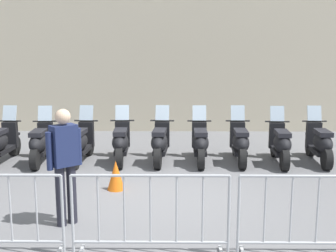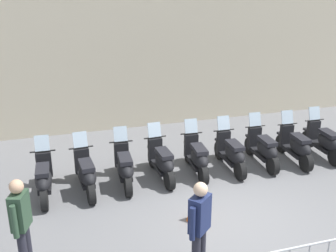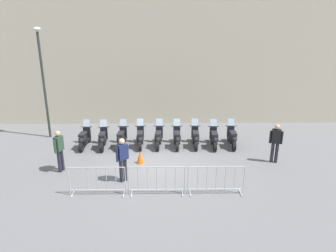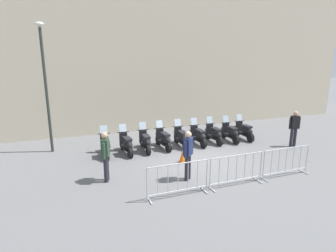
# 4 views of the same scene
# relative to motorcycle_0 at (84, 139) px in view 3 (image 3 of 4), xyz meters

# --- Properties ---
(ground_plane) EXTENTS (120.00, 120.00, 0.00)m
(ground_plane) POSITION_rel_motorcycle_0_xyz_m (3.48, -2.27, -0.45)
(ground_plane) COLOR slate
(building_facade) EXTENTS (28.08, 3.79, 13.03)m
(building_facade) POSITION_rel_motorcycle_0_xyz_m (3.83, 4.78, 6.06)
(building_facade) COLOR beige
(building_facade) RESTS_ON ground
(motorcycle_0) EXTENTS (0.57, 1.73, 1.24)m
(motorcycle_0) POSITION_rel_motorcycle_0_xyz_m (0.00, 0.00, 0.00)
(motorcycle_0) COLOR black
(motorcycle_0) RESTS_ON ground
(motorcycle_1) EXTENTS (0.56, 1.72, 1.24)m
(motorcycle_1) POSITION_rel_motorcycle_0_xyz_m (0.90, -0.08, 0.00)
(motorcycle_1) COLOR black
(motorcycle_1) RESTS_ON ground
(motorcycle_2) EXTENTS (0.58, 1.72, 1.24)m
(motorcycle_2) POSITION_rel_motorcycle_0_xyz_m (1.79, -0.04, 0.00)
(motorcycle_2) COLOR black
(motorcycle_2) RESTS_ON ground
(motorcycle_3) EXTENTS (0.56, 1.72, 1.24)m
(motorcycle_3) POSITION_rel_motorcycle_0_xyz_m (2.69, -0.05, 0.00)
(motorcycle_3) COLOR black
(motorcycle_3) RESTS_ON ground
(motorcycle_4) EXTENTS (0.59, 1.72, 1.24)m
(motorcycle_4) POSITION_rel_motorcycle_0_xyz_m (3.58, -0.10, 0.00)
(motorcycle_4) COLOR black
(motorcycle_4) RESTS_ON ground
(motorcycle_5) EXTENTS (0.56, 1.73, 1.24)m
(motorcycle_5) POSITION_rel_motorcycle_0_xyz_m (4.48, -0.18, 0.00)
(motorcycle_5) COLOR black
(motorcycle_5) RESTS_ON ground
(motorcycle_6) EXTENTS (0.56, 1.73, 1.24)m
(motorcycle_6) POSITION_rel_motorcycle_0_xyz_m (5.37, -0.20, 0.00)
(motorcycle_6) COLOR black
(motorcycle_6) RESTS_ON ground
(motorcycle_7) EXTENTS (0.58, 1.73, 1.24)m
(motorcycle_7) POSITION_rel_motorcycle_0_xyz_m (6.26, -0.34, 0.00)
(motorcycle_7) COLOR black
(motorcycle_7) RESTS_ON ground
(motorcycle_8) EXTENTS (0.56, 1.73, 1.24)m
(motorcycle_8) POSITION_rel_motorcycle_0_xyz_m (7.16, -0.32, 0.00)
(motorcycle_8) COLOR black
(motorcycle_8) RESTS_ON ground
(barrier_segment_0) EXTENTS (1.98, 0.53, 1.07)m
(barrier_segment_0) POSITION_rel_motorcycle_0_xyz_m (1.30, -4.46, 0.07)
(barrier_segment_0) COLOR #B2B5B7
(barrier_segment_0) RESTS_ON ground
(barrier_segment_1) EXTENTS (1.98, 0.53, 1.07)m
(barrier_segment_1) POSITION_rel_motorcycle_0_xyz_m (3.36, -4.56, 0.07)
(barrier_segment_1) COLOR #B2B5B7
(barrier_segment_1) RESTS_ON ground
(barrier_segment_2) EXTENTS (1.98, 0.53, 1.07)m
(barrier_segment_2) POSITION_rel_motorcycle_0_xyz_m (5.43, -4.67, 0.07)
(barrier_segment_2) COLOR #B2B5B7
(barrier_segment_2) RESTS_ON ground
(street_lamp) EXTENTS (0.36, 0.36, 5.57)m
(street_lamp) POSITION_rel_motorcycle_0_xyz_m (-2.10, 1.61, 2.92)
(street_lamp) COLOR #2D332D
(street_lamp) RESTS_ON ground
(officer_near_row_end) EXTENTS (0.45, 0.40, 1.73)m
(officer_near_row_end) POSITION_rel_motorcycle_0_xyz_m (2.12, -3.52, 0.53)
(officer_near_row_end) COLOR #23232D
(officer_near_row_end) RESTS_ON ground
(officer_mid_plaza) EXTENTS (0.34, 0.52, 1.73)m
(officer_mid_plaza) POSITION_rel_motorcycle_0_xyz_m (-0.46, -2.50, 0.53)
(officer_mid_plaza) COLOR #23232D
(officer_mid_plaza) RESTS_ON ground
(officer_by_barriers) EXTENTS (0.53, 0.31, 1.73)m
(officer_by_barriers) POSITION_rel_motorcycle_0_xyz_m (8.49, -2.23, 0.53)
(officer_by_barriers) COLOR #23232D
(officer_by_barriers) RESTS_ON ground
(traffic_cone) EXTENTS (0.32, 0.32, 0.55)m
(traffic_cone) POSITION_rel_motorcycle_0_xyz_m (2.72, -1.96, -0.18)
(traffic_cone) COLOR orange
(traffic_cone) RESTS_ON ground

